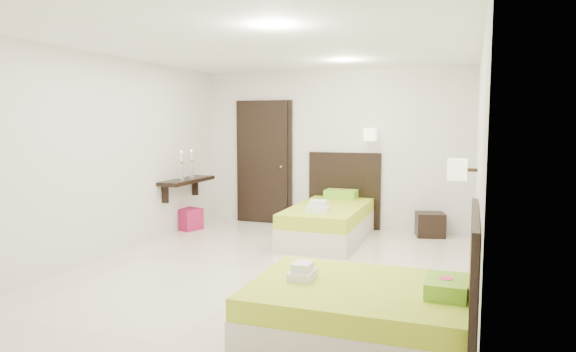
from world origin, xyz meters
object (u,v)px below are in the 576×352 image
(ottoman, at_px, (189,219))
(nightstand, at_px, (430,225))
(bed_single, at_px, (330,219))
(bed_double, at_px, (368,310))

(ottoman, bearing_deg, nightstand, 11.93)
(bed_single, xyz_separation_m, ottoman, (-2.36, -0.10, -0.13))
(bed_double, distance_m, ottoman, 4.87)
(bed_single, height_order, nightstand, bed_single)
(bed_double, relative_size, ottoman, 5.06)
(bed_single, bearing_deg, ottoman, -177.63)
(bed_double, bearing_deg, nightstand, 87.57)
(bed_single, relative_size, ottoman, 5.80)
(nightstand, bearing_deg, bed_single, -167.46)
(bed_single, xyz_separation_m, nightstand, (1.40, 0.70, -0.12))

